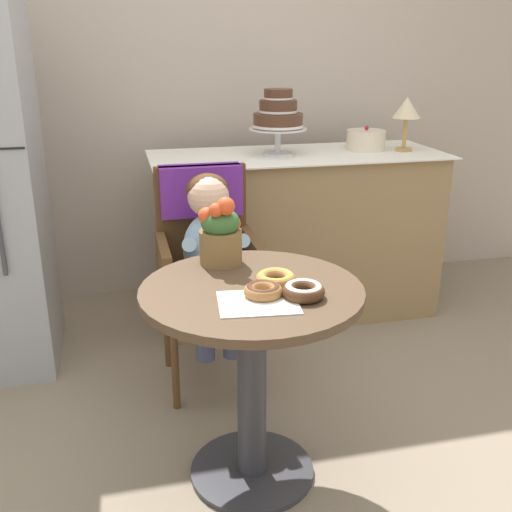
# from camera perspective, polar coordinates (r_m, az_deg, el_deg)

# --- Properties ---
(ground_plane) EXTENTS (8.00, 8.00, 0.00)m
(ground_plane) POSITION_cam_1_polar(r_m,az_deg,el_deg) (2.29, -0.38, -19.89)
(ground_plane) COLOR gray
(back_wall) EXTENTS (4.80, 0.10, 2.70)m
(back_wall) POSITION_cam_1_polar(r_m,az_deg,el_deg) (3.59, -7.39, 17.86)
(back_wall) COLOR #B2A393
(back_wall) RESTS_ON ground
(cafe_table) EXTENTS (0.72, 0.72, 0.72)m
(cafe_table) POSITION_cam_1_polar(r_m,az_deg,el_deg) (2.00, -0.41, -8.61)
(cafe_table) COLOR #4C3826
(cafe_table) RESTS_ON ground
(wicker_chair) EXTENTS (0.42, 0.45, 0.95)m
(wicker_chair) POSITION_cam_1_polar(r_m,az_deg,el_deg) (2.62, -4.87, 1.46)
(wicker_chair) COLOR brown
(wicker_chair) RESTS_ON ground
(seated_child) EXTENTS (0.27, 0.32, 0.73)m
(seated_child) POSITION_cam_1_polar(r_m,az_deg,el_deg) (2.46, -4.35, 1.19)
(seated_child) COLOR #8CADCC
(seated_child) RESTS_ON ground
(paper_napkin) EXTENTS (0.26, 0.22, 0.00)m
(paper_napkin) POSITION_cam_1_polar(r_m,az_deg,el_deg) (1.80, 0.20, -4.46)
(paper_napkin) COLOR white
(paper_napkin) RESTS_ON cafe_table
(donut_front) EXTENTS (0.13, 0.13, 0.04)m
(donut_front) POSITION_cam_1_polar(r_m,az_deg,el_deg) (1.83, 4.54, -3.27)
(donut_front) COLOR #4C2D19
(donut_front) RESTS_ON cafe_table
(donut_mid) EXTENTS (0.13, 0.13, 0.04)m
(donut_mid) POSITION_cam_1_polar(r_m,az_deg,el_deg) (1.93, 1.89, -2.09)
(donut_mid) COLOR #AD7542
(donut_mid) RESTS_ON cafe_table
(donut_side) EXTENTS (0.12, 0.12, 0.04)m
(donut_side) POSITION_cam_1_polar(r_m,az_deg,el_deg) (1.83, 0.67, -3.26)
(donut_side) COLOR #936033
(donut_side) RESTS_ON cafe_table
(flower_vase) EXTENTS (0.15, 0.15, 0.25)m
(flower_vase) POSITION_cam_1_polar(r_m,az_deg,el_deg) (2.08, -3.41, 2.19)
(flower_vase) COLOR brown
(flower_vase) RESTS_ON cafe_table
(display_counter) EXTENTS (1.56, 0.62, 0.90)m
(display_counter) POSITION_cam_1_polar(r_m,az_deg,el_deg) (3.32, 3.85, 2.08)
(display_counter) COLOR #93754C
(display_counter) RESTS_ON ground
(tiered_cake_stand) EXTENTS (0.30, 0.30, 0.33)m
(tiered_cake_stand) POSITION_cam_1_polar(r_m,az_deg,el_deg) (3.15, 2.12, 13.18)
(tiered_cake_stand) COLOR silver
(tiered_cake_stand) RESTS_ON display_counter
(round_layer_cake) EXTENTS (0.21, 0.21, 0.13)m
(round_layer_cake) POSITION_cam_1_polar(r_m,az_deg,el_deg) (3.37, 10.42, 10.81)
(round_layer_cake) COLOR beige
(round_layer_cake) RESTS_ON display_counter
(table_lamp) EXTENTS (0.15, 0.15, 0.28)m
(table_lamp) POSITION_cam_1_polar(r_m,az_deg,el_deg) (3.36, 14.15, 13.33)
(table_lamp) COLOR #B28C47
(table_lamp) RESTS_ON display_counter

